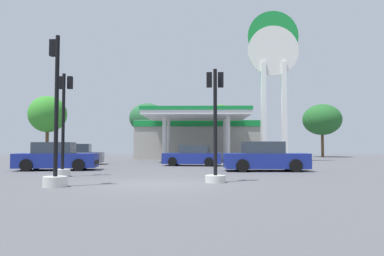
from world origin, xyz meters
The scene contains 14 objects.
ground_plane centered at (0.00, 0.00, 0.00)m, with size 90.00×90.00×0.00m, color #56565B.
gas_station centered at (1.18, 24.84, 2.27)m, with size 12.64×13.59×4.50m.
station_pole_sign centered at (8.08, 19.21, 8.73)m, with size 4.53×0.56×13.52m.
car_0 centered at (-6.61, 7.29, 0.71)m, with size 4.60×2.47×1.57m.
car_1 centered at (5.03, 6.88, 0.72)m, with size 4.51×2.13×1.60m.
car_2 centered at (0.99, 12.01, 0.65)m, with size 4.19×2.25×1.43m.
car_3 centered at (-7.77, 13.48, 0.69)m, with size 4.46×2.46×1.52m.
traffic_signal_0 centered at (-3.41, -0.84, 1.32)m, with size 0.80×0.80×5.14m.
traffic_signal_1 centered at (2.06, 0.72, 1.54)m, with size 0.76×0.76×4.29m.
traffic_signal_2 centered at (-4.67, 3.16, 1.72)m, with size 0.68×0.70×4.64m.
tree_0 centered at (-16.42, 28.95, 5.07)m, with size 4.38×4.38×7.22m.
tree_1 centered at (-4.58, 28.62, 4.57)m, with size 4.19×4.19×6.29m.
tree_2 centered at (4.01, 29.86, 4.71)m, with size 2.85×2.85×6.26m.
tree_3 centered at (16.41, 31.32, 4.55)m, with size 4.64×4.64×6.45m.
Camera 1 is at (1.47, -12.94, 1.38)m, focal length 33.80 mm.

